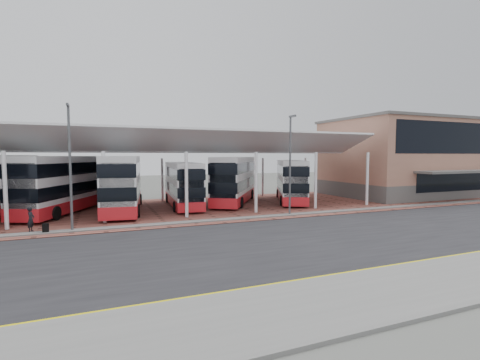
{
  "coord_description": "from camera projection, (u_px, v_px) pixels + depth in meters",
  "views": [
    {
      "loc": [
        -12.38,
        -18.1,
        4.87
      ],
      "look_at": [
        -1.16,
        9.26,
        2.8
      ],
      "focal_mm": 26.0,
      "sensor_mm": 36.0,
      "label": 1
    }
  ],
  "objects": [
    {
      "name": "pedestrian",
      "position": [
        31.0,
        219.0,
        21.95
      ],
      "size": [
        0.51,
        0.65,
        1.59
      ],
      "primitive_type": "imported",
      "rotation": [
        0.0,
        0.0,
        1.33
      ],
      "color": "black",
      "rests_on": "forecourt"
    },
    {
      "name": "lamp_west",
      "position": [
        70.0,
        164.0,
        21.92
      ],
      "size": [
        0.16,
        0.9,
        8.07
      ],
      "color": "#515357",
      "rests_on": "ground"
    },
    {
      "name": "bus_3",
      "position": [
        183.0,
        185.0,
        32.99
      ],
      "size": [
        3.15,
        10.27,
        4.17
      ],
      "rotation": [
        0.0,
        0.0,
        -0.08
      ],
      "color": "white",
      "rests_on": "forecourt"
    },
    {
      "name": "ground",
      "position": [
        313.0,
        234.0,
        21.74
      ],
      "size": [
        140.0,
        140.0,
        0.0
      ],
      "primitive_type": "plane",
      "color": "#51534D"
    },
    {
      "name": "sidewalk",
      "position": [
        447.0,
        280.0,
        13.43
      ],
      "size": [
        120.0,
        4.0,
        0.14
      ],
      "primitive_type": "cube",
      "color": "slate",
      "rests_on": "ground"
    },
    {
      "name": "yellow_line_near",
      "position": [
        404.0,
        266.0,
        15.27
      ],
      "size": [
        120.0,
        0.12,
        0.01
      ],
      "primitive_type": "cube",
      "color": "yellow",
      "rests_on": "road"
    },
    {
      "name": "lamp_east",
      "position": [
        290.0,
        162.0,
        27.98
      ],
      "size": [
        0.16,
        0.9,
        8.07
      ],
      "color": "#515357",
      "rests_on": "ground"
    },
    {
      "name": "road",
      "position": [
        323.0,
        237.0,
        20.81
      ],
      "size": [
        120.0,
        14.0,
        0.02
      ],
      "primitive_type": "cube",
      "color": "black",
      "rests_on": "ground"
    },
    {
      "name": "canopy",
      "position": [
        172.0,
        146.0,
        31.92
      ],
      "size": [
        37.0,
        11.63,
        7.07
      ],
      "color": "white",
      "rests_on": "ground"
    },
    {
      "name": "bus_2",
      "position": [
        123.0,
        184.0,
        30.2
      ],
      "size": [
        4.19,
        11.87,
        4.79
      ],
      "rotation": [
        0.0,
        0.0,
        -0.13
      ],
      "color": "white",
      "rests_on": "forecourt"
    },
    {
      "name": "bus_5",
      "position": [
        291.0,
        181.0,
        36.64
      ],
      "size": [
        6.67,
        10.49,
        4.31
      ],
      "rotation": [
        0.0,
        0.0,
        -0.44
      ],
      "color": "white",
      "rests_on": "forecourt"
    },
    {
      "name": "yellow_line_far",
      "position": [
        399.0,
        264.0,
        15.55
      ],
      "size": [
        120.0,
        0.12,
        0.01
      ],
      "primitive_type": "cube",
      "color": "yellow",
      "rests_on": "road"
    },
    {
      "name": "forecourt",
      "position": [
        255.0,
        205.0,
        34.49
      ],
      "size": [
        72.0,
        16.0,
        0.06
      ],
      "primitive_type": "cube",
      "color": "brown",
      "rests_on": "ground"
    },
    {
      "name": "suitcase",
      "position": [
        46.0,
        228.0,
        21.58
      ],
      "size": [
        0.36,
        0.26,
        0.62
      ],
      "primitive_type": "cube",
      "color": "black",
      "rests_on": "forecourt"
    },
    {
      "name": "bus_4",
      "position": [
        235.0,
        180.0,
        35.51
      ],
      "size": [
        8.23,
        11.03,
        4.68
      ],
      "rotation": [
        0.0,
        0.0,
        -0.56
      ],
      "color": "white",
      "rests_on": "forecourt"
    },
    {
      "name": "north_kerb",
      "position": [
        268.0,
        217.0,
        27.45
      ],
      "size": [
        120.0,
        0.8,
        0.14
      ],
      "primitive_type": "cube",
      "color": "slate",
      "rests_on": "ground"
    },
    {
      "name": "warehouse",
      "position": [
        464.0,
        154.0,
        61.7
      ],
      "size": [
        30.5,
        20.5,
        10.25
      ],
      "color": "#5B5D60",
      "rests_on": "ground"
    },
    {
      "name": "terminal",
      "position": [
        406.0,
        157.0,
        42.97
      ],
      "size": [
        18.4,
        14.4,
        9.25
      ],
      "color": "#5A5754",
      "rests_on": "ground"
    },
    {
      "name": "bus_1",
      "position": [
        64.0,
        184.0,
        29.5
      ],
      "size": [
        7.2,
        11.69,
        4.79
      ],
      "rotation": [
        0.0,
        0.0,
        -0.42
      ],
      "color": "white",
      "rests_on": "forecourt"
    }
  ]
}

